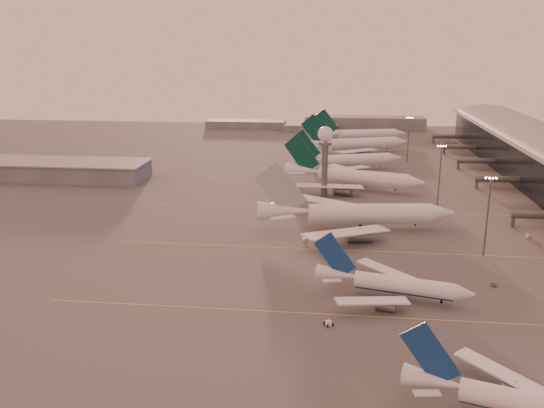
# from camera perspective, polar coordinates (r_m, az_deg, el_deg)

# --- Properties ---
(ground) EXTENTS (700.00, 700.00, 0.00)m
(ground) POSITION_cam_1_polar(r_m,az_deg,el_deg) (130.94, 1.42, -12.59)
(ground) COLOR #4F4D4C
(ground) RESTS_ON ground
(taxiway_markings) EXTENTS (180.00, 185.25, 0.02)m
(taxiway_markings) POSITION_cam_1_polar(r_m,az_deg,el_deg) (182.94, 12.47, -4.58)
(taxiway_markings) COLOR #E8D752
(taxiway_markings) RESTS_ON ground
(hangar) EXTENTS (82.00, 27.00, 8.50)m
(hangar) POSITION_cam_1_polar(r_m,az_deg,el_deg) (292.03, -20.06, 3.22)
(hangar) COLOR slate
(hangar) RESTS_ON ground
(radar_tower) EXTENTS (6.40, 6.40, 31.10)m
(radar_tower) POSITION_cam_1_polar(r_m,az_deg,el_deg) (238.65, 5.28, 5.60)
(radar_tower) COLOR #57595F
(radar_tower) RESTS_ON ground
(mast_b) EXTENTS (3.60, 0.56, 25.00)m
(mast_b) POSITION_cam_1_polar(r_m,az_deg,el_deg) (182.33, 20.58, -0.75)
(mast_b) COLOR #57595F
(mast_b) RESTS_ON ground
(mast_c) EXTENTS (3.60, 0.56, 25.00)m
(mast_c) POSITION_cam_1_polar(r_m,az_deg,el_deg) (233.57, 16.29, 3.03)
(mast_c) COLOR #57595F
(mast_c) RESTS_ON ground
(mast_d) EXTENTS (3.60, 0.56, 25.00)m
(mast_d) POSITION_cam_1_polar(r_m,az_deg,el_deg) (320.97, 13.37, 6.48)
(mast_d) COLOR #57595F
(mast_d) RESTS_ON ground
(distant_horizon) EXTENTS (165.00, 37.50, 9.00)m
(distant_horizon) POSITION_cam_1_polar(r_m,az_deg,el_deg) (444.08, 5.61, 7.94)
(distant_horizon) COLOR slate
(distant_horizon) RESTS_ON ground
(narrowbody_near) EXTENTS (38.03, 29.89, 15.30)m
(narrowbody_near) POSITION_cam_1_polar(r_m,az_deg,el_deg) (110.46, 22.98, -17.87)
(narrowbody_near) COLOR white
(narrowbody_near) RESTS_ON ground
(narrowbody_mid) EXTENTS (39.77, 31.37, 15.78)m
(narrowbody_mid) POSITION_cam_1_polar(r_m,az_deg,el_deg) (148.64, 11.84, -8.01)
(narrowbody_mid) COLOR white
(narrowbody_mid) RESTS_ON ground
(widebody_white) EXTENTS (68.67, 54.73, 24.20)m
(widebody_white) POSITION_cam_1_polar(r_m,az_deg,el_deg) (199.89, 8.40, -1.38)
(widebody_white) COLOR white
(widebody_white) RESTS_ON ground
(greentail_a) EXTENTS (62.06, 49.38, 23.21)m
(greentail_a) POSITION_cam_1_polar(r_m,az_deg,el_deg) (256.17, 8.01, 2.35)
(greentail_a) COLOR white
(greentail_a) RESTS_ON ground
(greentail_b) EXTENTS (57.45, 45.66, 21.61)m
(greentail_b) POSITION_cam_1_polar(r_m,az_deg,el_deg) (295.50, 7.51, 4.07)
(greentail_b) COLOR white
(greentail_b) RESTS_ON ground
(greentail_c) EXTENTS (63.20, 50.19, 23.89)m
(greentail_c) POSITION_cam_1_polar(r_m,az_deg,el_deg) (342.90, 8.32, 5.68)
(greentail_c) COLOR white
(greentail_c) RESTS_ON ground
(greentail_d) EXTENTS (60.70, 48.46, 22.42)m
(greentail_d) POSITION_cam_1_polar(r_m,az_deg,el_deg) (383.03, 8.79, 6.64)
(greentail_d) COLOR white
(greentail_d) RESTS_ON ground
(gsv_tug_mid) EXTENTS (4.28, 4.57, 1.13)m
(gsv_tug_mid) POSITION_cam_1_polar(r_m,az_deg,el_deg) (133.97, 5.62, -11.69)
(gsv_tug_mid) COLOR white
(gsv_tug_mid) RESTS_ON ground
(gsv_truck_b) EXTENTS (6.27, 2.82, 2.45)m
(gsv_truck_b) POSITION_cam_1_polar(r_m,az_deg,el_deg) (163.98, 21.28, -7.23)
(gsv_truck_b) COLOR #55575A
(gsv_truck_b) RESTS_ON ground
(gsv_truck_c) EXTENTS (4.66, 5.12, 2.07)m
(gsv_truck_c) POSITION_cam_1_polar(r_m,az_deg,el_deg) (188.16, 3.29, -3.32)
(gsv_truck_c) COLOR white
(gsv_truck_c) RESTS_ON ground
(gsv_catering_b) EXTENTS (6.21, 4.54, 4.66)m
(gsv_catering_b) POSITION_cam_1_polar(r_m,az_deg,el_deg) (207.74, 24.04, -2.49)
(gsv_catering_b) COLOR white
(gsv_catering_b) RESTS_ON ground
(gsv_truck_d) EXTENTS (2.97, 5.44, 2.08)m
(gsv_truck_d) POSITION_cam_1_polar(r_m,az_deg,el_deg) (256.76, 2.01, 1.83)
(gsv_truck_d) COLOR white
(gsv_truck_d) RESTS_ON ground
(gsv_tug_hangar) EXTENTS (3.68, 2.63, 0.96)m
(gsv_tug_hangar) POSITION_cam_1_polar(r_m,az_deg,el_deg) (268.94, 12.58, 1.97)
(gsv_tug_hangar) COLOR yellow
(gsv_tug_hangar) RESTS_ON ground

